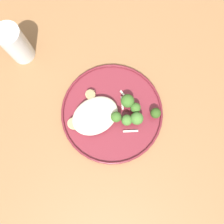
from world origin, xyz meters
TOP-DOWN VIEW (x-y plane):
  - ground at (0.00, 0.00)m, footprint 6.00×6.00m
  - wooden_dining_table at (0.00, 0.00)m, footprint 1.40×1.00m
  - dinner_plate at (0.00, -0.01)m, footprint 0.29×0.29m
  - noodle_bed at (-0.05, 0.00)m, footprint 0.13×0.10m
  - seared_scallop_half_hidden at (-0.03, 0.06)m, footprint 0.03×0.03m
  - seared_scallop_rear_pale at (-0.05, 0.00)m, footprint 0.03×0.03m
  - seared_scallop_on_noodles at (-0.11, 0.01)m, footprint 0.03×0.03m
  - seared_scallop_right_edge at (-0.09, -0.02)m, footprint 0.03×0.03m
  - broccoli_floret_split_head at (0.10, -0.08)m, footprint 0.03×0.03m
  - broccoli_floret_right_tilted at (-0.00, -0.04)m, footprint 0.03×0.03m
  - broccoli_floret_beside_noodles at (0.02, -0.06)m, footprint 0.03×0.03m
  - broccoli_floret_tall_stalk at (0.06, -0.04)m, footprint 0.03×0.03m
  - broccoli_floret_small_sprig at (0.05, -0.07)m, footprint 0.04×0.04m
  - broccoli_floret_center_pile at (0.05, -0.01)m, footprint 0.04×0.04m
  - onion_sliver_curled_piece at (0.04, -0.01)m, footprint 0.02×0.04m
  - onion_sliver_pale_crescent at (0.02, -0.09)m, footprint 0.04×0.02m
  - onion_sliver_short_strip at (0.06, 0.00)m, footprint 0.01×0.06m
  - water_glass at (-0.14, 0.28)m, footprint 0.07×0.07m

SIDE VIEW (x-z plane):
  - ground at x=0.00m, z-range 0.00..0.00m
  - wooden_dining_table at x=0.00m, z-range 0.29..1.03m
  - dinner_plate at x=0.00m, z-range 0.74..0.76m
  - onion_sliver_curled_piece at x=0.04m, z-range 0.75..0.76m
  - onion_sliver_pale_crescent at x=0.02m, z-range 0.75..0.76m
  - onion_sliver_short_strip at x=0.06m, z-range 0.75..0.76m
  - seared_scallop_right_edge at x=-0.09m, z-range 0.75..0.77m
  - seared_scallop_rear_pale at x=-0.05m, z-range 0.75..0.77m
  - seared_scallop_on_noodles at x=-0.11m, z-range 0.75..0.77m
  - seared_scallop_half_hidden at x=-0.03m, z-range 0.75..0.77m
  - noodle_bed at x=-0.05m, z-range 0.75..0.79m
  - broccoli_floret_split_head at x=0.10m, z-range 0.75..0.79m
  - broccoli_floret_tall_stalk at x=0.06m, z-range 0.76..0.80m
  - broccoli_floret_beside_noodles at x=0.02m, z-range 0.76..0.80m
  - broccoli_floret_center_pile at x=0.05m, z-range 0.76..0.81m
  - broccoli_floret_right_tilted at x=0.00m, z-range 0.76..0.81m
  - broccoli_floret_small_sprig at x=0.05m, z-range 0.76..0.81m
  - water_glass at x=-0.14m, z-range 0.73..0.86m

